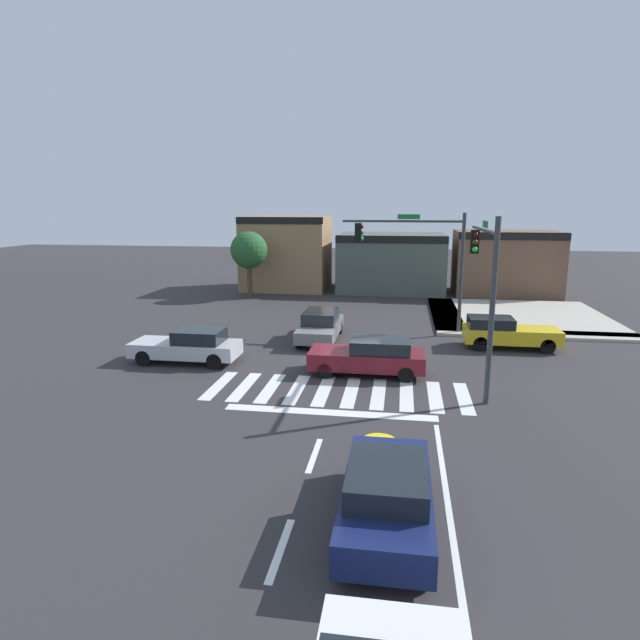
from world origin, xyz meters
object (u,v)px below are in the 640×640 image
Objects in this scene: car_yellow at (507,332)px; car_navy at (387,495)px; roadside_tree at (249,251)px; traffic_signal_northeast at (417,250)px; car_maroon at (370,356)px; car_silver at (189,346)px; car_gray at (320,325)px; traffic_signal_southeast at (484,269)px.

car_navy is at bearing -108.45° from car_yellow.
traffic_signal_northeast is at bearing -38.54° from roadside_tree.
car_maroon is 0.95× the size of roadside_tree.
car_silver is 16.21m from roadside_tree.
car_gray is at bearing -136.35° from car_silver.
roadside_tree is (-11.33, 9.03, -0.92)m from traffic_signal_northeast.
car_maroon is 0.97× the size of car_gray.
car_yellow is at bearing -161.85° from car_silver.
car_silver is 13.61m from car_navy.
traffic_signal_southeast is 1.38× the size of car_maroon.
car_gray is at bearing 26.03° from traffic_signal_northeast.
roadside_tree is at bearing -148.90° from car_gray.
roadside_tree reaches higher than car_maroon.
car_silver is at bearing -46.35° from car_gray.
car_silver is (-11.60, 0.79, -3.50)m from traffic_signal_southeast.
car_yellow is at bearing -20.51° from traffic_signal_southeast.
car_gray is 8.71m from car_yellow.
traffic_signal_southeast reaches higher than car_maroon.
traffic_signal_southeast is 1.39× the size of car_navy.
car_maroon is (-1.82, -7.27, -3.55)m from traffic_signal_northeast.
roadside_tree is (-10.47, 26.48, 2.61)m from car_navy.
car_yellow is 0.96× the size of car_navy.
car_maroon is 19.05m from roadside_tree.
car_yellow is at bearing 88.82° from car_gray.
car_navy reaches higher than car_maroon.
roadside_tree is at bearing 21.58° from car_navy.
car_maroon is at bearing -59.72° from roadside_tree.
car_maroon is at bearing 28.40° from car_gray.
car_yellow is at bearing -18.45° from car_navy.
roadside_tree is (-6.79, 11.25, 2.63)m from car_gray.
traffic_signal_southeast is at bearing 51.27° from car_gray.
car_navy reaches higher than car_gray.
traffic_signal_northeast reaches higher than car_yellow.
traffic_signal_southeast reaches higher than roadside_tree.
car_navy is (8.53, -10.60, 0.03)m from car_silver.
traffic_signal_northeast is at bearing -104.06° from car_maroon.
car_silver reaches higher than car_yellow.
car_yellow is (5.98, 4.86, 0.01)m from car_maroon.
car_silver is at bearing 38.83° from car_navy.
car_gray is at bearing -61.60° from car_maroon.
traffic_signal_southeast is at bearing -17.33° from car_navy.
car_yellow is (1.96, 5.23, -3.49)m from traffic_signal_southeast.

